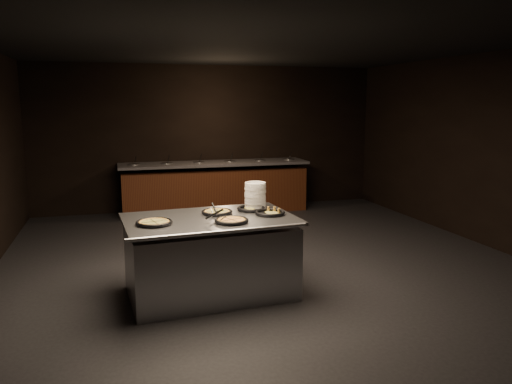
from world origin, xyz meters
TOP-DOWN VIEW (x-y plane):
  - room at (0.00, 0.00)m, footprint 7.02×8.02m
  - salad_bar at (0.00, 3.56)m, footprint 3.70×0.83m
  - serving_counter at (-0.92, -0.71)m, footprint 1.94×1.32m
  - plate_stack at (-0.28, -0.35)m, footprint 0.26×0.26m
  - pan_veggie_whole at (-1.53, -0.86)m, footprint 0.38×0.38m
  - pan_cheese_whole at (-0.80, -0.54)m, footprint 0.36×0.36m
  - pan_cheese_slices_a at (-0.37, -0.47)m, footprint 0.33×0.33m
  - pan_cheese_slices_b at (-0.73, -1.00)m, footprint 0.37×0.37m
  - pan_veggie_slices at (-0.22, -0.75)m, footprint 0.35×0.35m
  - server_left at (-0.86, -0.66)m, footprint 0.10×0.30m
  - server_right at (-0.88, -1.03)m, footprint 0.31×0.20m

SIDE VIEW (x-z plane):
  - serving_counter at x=-0.92m, z-range -0.02..0.88m
  - salad_bar at x=0.00m, z-range -0.15..1.03m
  - pan_veggie_slices at x=-0.22m, z-range 0.89..0.93m
  - pan_cheese_slices_a at x=-0.37m, z-range 0.89..0.93m
  - pan_cheese_whole at x=-0.80m, z-range 0.89..0.93m
  - pan_cheese_slices_b at x=-0.73m, z-range 0.89..0.93m
  - pan_veggie_whole at x=-1.53m, z-range 0.89..0.93m
  - server_left at x=-0.86m, z-range 0.89..1.04m
  - server_right at x=-0.88m, z-range 0.89..1.05m
  - plate_stack at x=-0.28m, z-range 0.89..1.20m
  - room at x=0.00m, z-range -0.01..2.91m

